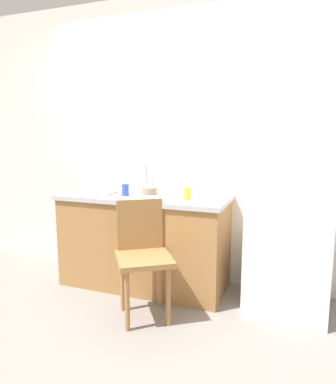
{
  "coord_description": "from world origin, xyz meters",
  "views": [
    {
      "loc": [
        1.06,
        -2.19,
        1.39
      ],
      "look_at": [
        0.01,
        0.6,
        0.9
      ],
      "focal_mm": 32.89,
      "sensor_mm": 36.0,
      "label": 1
    }
  ],
  "objects_px": {
    "cup_blue": "(125,190)",
    "dish_tray": "(100,191)",
    "cup_yellow": "(187,193)",
    "refrigerator": "(288,228)",
    "chair": "(143,253)",
    "terracotta_bowl": "(150,191)"
  },
  "relations": [
    {
      "from": "cup_blue",
      "to": "dish_tray",
      "type": "bearing_deg",
      "value": 173.52
    },
    {
      "from": "cup_yellow",
      "to": "refrigerator",
      "type": "bearing_deg",
      "value": 3.74
    },
    {
      "from": "chair",
      "to": "cup_yellow",
      "type": "distance_m",
      "value": 0.64
    },
    {
      "from": "dish_tray",
      "to": "terracotta_bowl",
      "type": "xyz_separation_m",
      "value": [
        0.46,
        0.12,
        0.01
      ]
    },
    {
      "from": "refrigerator",
      "to": "terracotta_bowl",
      "type": "relative_size",
      "value": 9.58
    },
    {
      "from": "cup_yellow",
      "to": "cup_blue",
      "type": "relative_size",
      "value": 0.95
    },
    {
      "from": "chair",
      "to": "cup_blue",
      "type": "distance_m",
      "value": 0.68
    },
    {
      "from": "terracotta_bowl",
      "to": "cup_blue",
      "type": "xyz_separation_m",
      "value": [
        -0.17,
        -0.15,
        0.02
      ]
    },
    {
      "from": "cup_yellow",
      "to": "chair",
      "type": "bearing_deg",
      "value": -115.11
    },
    {
      "from": "refrigerator",
      "to": "dish_tray",
      "type": "distance_m",
      "value": 1.69
    },
    {
      "from": "refrigerator",
      "to": "cup_yellow",
      "type": "distance_m",
      "value": 0.85
    },
    {
      "from": "refrigerator",
      "to": "cup_blue",
      "type": "distance_m",
      "value": 1.41
    },
    {
      "from": "refrigerator",
      "to": "cup_blue",
      "type": "relative_size",
      "value": 12.51
    },
    {
      "from": "refrigerator",
      "to": "terracotta_bowl",
      "type": "bearing_deg",
      "value": 176.76
    },
    {
      "from": "chair",
      "to": "cup_yellow",
      "type": "height_order",
      "value": "cup_yellow"
    },
    {
      "from": "chair",
      "to": "terracotta_bowl",
      "type": "xyz_separation_m",
      "value": [
        -0.19,
        0.57,
        0.38
      ]
    },
    {
      "from": "terracotta_bowl",
      "to": "chair",
      "type": "bearing_deg",
      "value": -71.56
    },
    {
      "from": "cup_yellow",
      "to": "cup_blue",
      "type": "xyz_separation_m",
      "value": [
        -0.57,
        -0.03,
        0.0
      ]
    },
    {
      "from": "refrigerator",
      "to": "cup_yellow",
      "type": "xyz_separation_m",
      "value": [
        -0.82,
        -0.05,
        0.24
      ]
    },
    {
      "from": "refrigerator",
      "to": "cup_blue",
      "type": "height_order",
      "value": "refrigerator"
    },
    {
      "from": "chair",
      "to": "cup_yellow",
      "type": "bearing_deg",
      "value": 30.67
    },
    {
      "from": "cup_yellow",
      "to": "cup_blue",
      "type": "distance_m",
      "value": 0.57
    }
  ]
}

